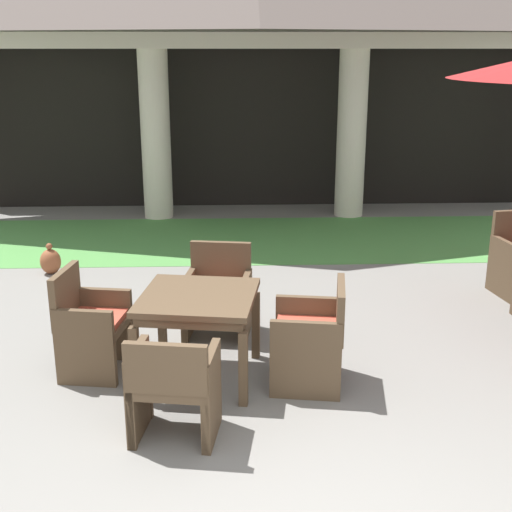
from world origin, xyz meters
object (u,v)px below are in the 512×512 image
object	(u,v)px
patio_chair_near_foreground_west	(90,326)
terracotta_urn	(51,261)
patio_chair_near_foreground_east	(312,337)
patio_table_near_foreground	(198,306)
patio_chair_near_foreground_south	(173,386)
patio_chair_near_foreground_north	(218,294)

from	to	relation	value
patio_chair_near_foreground_west	terracotta_urn	bearing A→B (deg)	-150.21
patio_chair_near_foreground_east	patio_table_near_foreground	bearing A→B (deg)	90.00
patio_table_near_foreground	terracotta_urn	xyz separation A→B (m)	(-1.97, 2.83, -0.49)
patio_chair_near_foreground_west	patio_chair_near_foreground_east	bearing A→B (deg)	90.00
terracotta_urn	patio_chair_near_foreground_east	bearing A→B (deg)	-45.58
patio_table_near_foreground	patio_chair_near_foreground_south	xyz separation A→B (m)	(-0.14, -0.93, -0.24)
patio_table_near_foreground	patio_chair_near_foreground_north	bearing A→B (deg)	81.30
patio_chair_near_foreground_west	patio_table_near_foreground	bearing A→B (deg)	90.00
patio_table_near_foreground	patio_chair_near_foreground_west	bearing A→B (deg)	171.30
patio_chair_near_foreground_west	patio_chair_near_foreground_north	distance (m)	1.35
patio_chair_near_foreground_east	patio_chair_near_foreground_south	bearing A→B (deg)	134.79
patio_chair_near_foreground_west	patio_chair_near_foreground_north	size ratio (longest dim) A/B	1.06
patio_chair_near_foreground_north	patio_chair_near_foreground_east	size ratio (longest dim) A/B	0.98
patio_chair_near_foreground_north	terracotta_urn	distance (m)	2.85
patio_chair_near_foreground_north	terracotta_urn	world-z (taller)	patio_chair_near_foreground_north
patio_chair_near_foreground_south	patio_chair_near_foreground_north	bearing A→B (deg)	90.00
patio_chair_near_foreground_west	patio_chair_near_foreground_south	distance (m)	1.34
patio_chair_near_foreground_south	patio_chair_near_foreground_north	distance (m)	1.90
patio_table_near_foreground	patio_chair_near_foreground_north	distance (m)	0.99
patio_chair_near_foreground_north	terracotta_urn	xyz separation A→B (m)	(-2.12, 1.89, -0.24)
patio_chair_near_foreground_north	patio_table_near_foreground	bearing A→B (deg)	90.00
patio_chair_near_foreground_west	patio_chair_near_foreground_east	world-z (taller)	patio_chair_near_foreground_west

